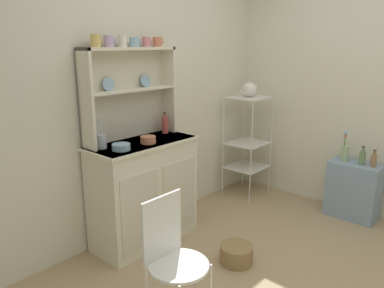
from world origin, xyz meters
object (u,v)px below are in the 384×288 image
(floor_basket, at_px, (236,254))
(utensil_jar, at_px, (101,141))
(cup_gold_0, at_px, (96,41))
(jam_bottle, at_px, (165,124))
(hutch_cabinet, at_px, (144,191))
(flower_vase, at_px, (345,151))
(porcelain_teapot, at_px, (249,90))
(side_shelf_blue, at_px, (353,190))
(oil_bottle, at_px, (362,157))
(wire_chair, at_px, (172,252))
(vinegar_bottle, at_px, (374,160))
(bowl_mixing_large, at_px, (121,147))
(bakers_rack, at_px, (248,135))
(hutch_shelf_unit, at_px, (128,87))

(floor_basket, xyz_separation_m, utensil_jar, (-0.59, 0.90, 0.90))
(cup_gold_0, bearing_deg, jam_bottle, -3.11)
(hutch_cabinet, distance_m, flower_vase, 2.03)
(porcelain_teapot, bearing_deg, side_shelf_blue, -80.05)
(porcelain_teapot, bearing_deg, utensil_jar, 175.85)
(oil_bottle, bearing_deg, side_shelf_blue, 90.00)
(floor_basket, distance_m, porcelain_teapot, 1.87)
(utensil_jar, bearing_deg, side_shelf_blue, -31.93)
(wire_chair, height_order, vinegar_bottle, wire_chair)
(floor_basket, height_order, bowl_mixing_large, bowl_mixing_large)
(utensil_jar, bearing_deg, cup_gold_0, 48.74)
(bowl_mixing_large, height_order, vinegar_bottle, bowl_mixing_large)
(utensil_jar, xyz_separation_m, porcelain_teapot, (1.86, -0.13, 0.25))
(jam_bottle, bearing_deg, bowl_mixing_large, -165.72)
(side_shelf_blue, distance_m, jam_bottle, 2.01)
(side_shelf_blue, relative_size, flower_vase, 1.82)
(porcelain_teapot, xyz_separation_m, flower_vase, (0.20, -1.03, -0.55))
(wire_chair, bearing_deg, oil_bottle, -38.92)
(side_shelf_blue, bearing_deg, cup_gold_0, 146.70)
(cup_gold_0, height_order, jam_bottle, cup_gold_0)
(side_shelf_blue, relative_size, oil_bottle, 3.07)
(porcelain_teapot, bearing_deg, wire_chair, -157.32)
(bowl_mixing_large, bearing_deg, bakers_rack, 0.54)
(cup_gold_0, bearing_deg, utensil_jar, -131.26)
(flower_vase, height_order, vinegar_bottle, flower_vase)
(bakers_rack, height_order, cup_gold_0, cup_gold_0)
(hutch_shelf_unit, distance_m, vinegar_bottle, 2.40)
(floor_basket, bearing_deg, cup_gold_0, 120.34)
(side_shelf_blue, distance_m, bowl_mixing_large, 2.38)
(floor_basket, relative_size, bowl_mixing_large, 1.86)
(cup_gold_0, xyz_separation_m, vinegar_bottle, (2.02, -1.48, -1.10))
(bowl_mixing_large, distance_m, jam_bottle, 0.65)
(hutch_shelf_unit, height_order, utensil_jar, hutch_shelf_unit)
(vinegar_bottle, bearing_deg, hutch_cabinet, 141.53)
(hutch_cabinet, bearing_deg, jam_bottle, 13.83)
(jam_bottle, bearing_deg, side_shelf_blue, -43.53)
(cup_gold_0, relative_size, oil_bottle, 0.51)
(hutch_cabinet, relative_size, porcelain_teapot, 3.79)
(porcelain_teapot, height_order, vinegar_bottle, porcelain_teapot)
(jam_bottle, bearing_deg, hutch_shelf_unit, 167.53)
(floor_basket, bearing_deg, vinegar_bottle, -20.02)
(floor_basket, distance_m, cup_gold_0, 1.99)
(hutch_cabinet, bearing_deg, flower_vase, -32.39)
(porcelain_teapot, bearing_deg, bakers_rack, -0.00)
(vinegar_bottle, bearing_deg, oil_bottle, 90.00)
(bowl_mixing_large, relative_size, porcelain_teapot, 0.57)
(vinegar_bottle, bearing_deg, flower_vase, 90.25)
(hutch_cabinet, xyz_separation_m, cup_gold_0, (-0.31, 0.12, 1.26))
(floor_basket, xyz_separation_m, flower_vase, (1.47, -0.26, 0.60))
(wire_chair, distance_m, flower_vase, 2.32)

